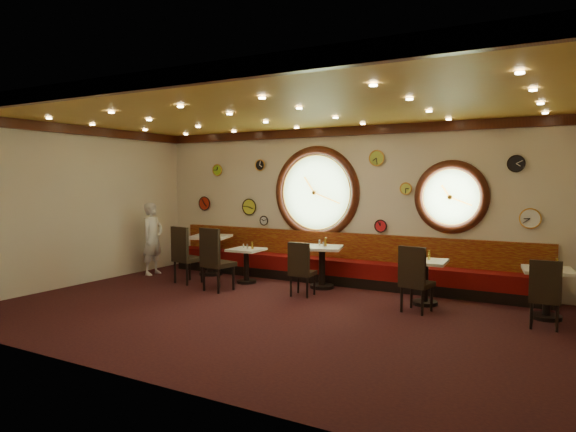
# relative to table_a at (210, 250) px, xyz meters

# --- Properties ---
(floor) EXTENTS (9.00, 6.00, 0.00)m
(floor) POSITION_rel_table_a_xyz_m (2.85, -2.21, -0.56)
(floor) COLOR black
(floor) RESTS_ON ground
(ceiling) EXTENTS (9.00, 6.00, 0.02)m
(ceiling) POSITION_rel_table_a_xyz_m (2.85, -2.21, 2.64)
(ceiling) COLOR gold
(ceiling) RESTS_ON wall_back
(wall_back) EXTENTS (9.00, 0.02, 3.20)m
(wall_back) POSITION_rel_table_a_xyz_m (2.85, 0.79, 1.04)
(wall_back) COLOR beige
(wall_back) RESTS_ON floor
(wall_front) EXTENTS (9.00, 0.02, 3.20)m
(wall_front) POSITION_rel_table_a_xyz_m (2.85, -5.21, 1.04)
(wall_front) COLOR beige
(wall_front) RESTS_ON floor
(wall_left) EXTENTS (0.02, 6.00, 3.20)m
(wall_left) POSITION_rel_table_a_xyz_m (-1.65, -2.21, 1.04)
(wall_left) COLOR beige
(wall_left) RESTS_ON floor
(molding_back) EXTENTS (9.00, 0.10, 0.18)m
(molding_back) POSITION_rel_table_a_xyz_m (2.85, 0.74, 2.55)
(molding_back) COLOR #341309
(molding_back) RESTS_ON wall_back
(molding_front) EXTENTS (9.00, 0.10, 0.18)m
(molding_front) POSITION_rel_table_a_xyz_m (2.85, -5.16, 2.55)
(molding_front) COLOR #341309
(molding_front) RESTS_ON wall_back
(molding_left) EXTENTS (0.10, 6.00, 0.18)m
(molding_left) POSITION_rel_table_a_xyz_m (-1.60, -2.21, 2.55)
(molding_left) COLOR #341309
(molding_left) RESTS_ON wall_back
(banquette_base) EXTENTS (8.00, 0.55, 0.20)m
(banquette_base) POSITION_rel_table_a_xyz_m (2.85, 0.51, -0.46)
(banquette_base) COLOR black
(banquette_base) RESTS_ON floor
(banquette_seat) EXTENTS (8.00, 0.55, 0.30)m
(banquette_seat) POSITION_rel_table_a_xyz_m (2.85, 0.51, -0.21)
(banquette_seat) COLOR #590707
(banquette_seat) RESTS_ON banquette_base
(banquette_back) EXTENTS (8.00, 0.10, 0.55)m
(banquette_back) POSITION_rel_table_a_xyz_m (2.85, 0.73, 0.19)
(banquette_back) COLOR #600907
(banquette_back) RESTS_ON wall_back
(porthole_left_glass) EXTENTS (1.66, 0.02, 1.66)m
(porthole_left_glass) POSITION_rel_table_a_xyz_m (2.25, 0.79, 1.29)
(porthole_left_glass) COLOR #88AF69
(porthole_left_glass) RESTS_ON wall_back
(porthole_left_frame) EXTENTS (1.98, 0.18, 1.98)m
(porthole_left_frame) POSITION_rel_table_a_xyz_m (2.25, 0.77, 1.29)
(porthole_left_frame) COLOR #341309
(porthole_left_frame) RESTS_ON wall_back
(porthole_left_ring) EXTENTS (1.61, 0.03, 1.61)m
(porthole_left_ring) POSITION_rel_table_a_xyz_m (2.25, 0.74, 1.29)
(porthole_left_ring) COLOR gold
(porthole_left_ring) RESTS_ON wall_back
(porthole_right_glass) EXTENTS (1.10, 0.02, 1.10)m
(porthole_right_glass) POSITION_rel_table_a_xyz_m (5.05, 0.79, 1.24)
(porthole_right_glass) COLOR #88AF69
(porthole_right_glass) RESTS_ON wall_back
(porthole_right_frame) EXTENTS (1.38, 0.18, 1.38)m
(porthole_right_frame) POSITION_rel_table_a_xyz_m (5.05, 0.77, 1.24)
(porthole_right_frame) COLOR #341309
(porthole_right_frame) RESTS_ON wall_back
(porthole_right_ring) EXTENTS (1.09, 0.03, 1.09)m
(porthole_right_ring) POSITION_rel_table_a_xyz_m (5.05, 0.74, 1.24)
(porthole_right_ring) COLOR gold
(porthole_right_ring) RESTS_ON wall_back
(wall_clock_0) EXTENTS (0.36, 0.03, 0.36)m
(wall_clock_0) POSITION_rel_table_a_xyz_m (0.55, 0.75, 0.94)
(wall_clock_0) COLOR yellow
(wall_clock_0) RESTS_ON wall_back
(wall_clock_1) EXTENTS (0.30, 0.03, 0.30)m
(wall_clock_1) POSITION_rel_table_a_xyz_m (3.60, 0.75, 1.99)
(wall_clock_1) COLOR #A5BE3B
(wall_clock_1) RESTS_ON wall_back
(wall_clock_2) EXTENTS (0.20, 0.03, 0.20)m
(wall_clock_2) POSITION_rel_table_a_xyz_m (0.95, 0.75, 0.64)
(wall_clock_2) COLOR silver
(wall_clock_2) RESTS_ON wall_back
(wall_clock_3) EXTENTS (0.28, 0.03, 0.28)m
(wall_clock_3) POSITION_rel_table_a_xyz_m (6.15, 0.75, 1.84)
(wall_clock_3) COLOR black
(wall_clock_3) RESTS_ON wall_back
(wall_clock_4) EXTENTS (0.24, 0.03, 0.24)m
(wall_clock_4) POSITION_rel_table_a_xyz_m (0.85, 0.75, 1.89)
(wall_clock_4) COLOR black
(wall_clock_4) RESTS_ON wall_back
(wall_clock_5) EXTENTS (0.26, 0.03, 0.26)m
(wall_clock_5) POSITION_rel_table_a_xyz_m (-0.35, 0.75, 1.79)
(wall_clock_5) COLOR #8BC627
(wall_clock_5) RESTS_ON wall_back
(wall_clock_6) EXTENTS (0.34, 0.03, 0.34)m
(wall_clock_6) POSITION_rel_table_a_xyz_m (6.40, 0.75, 0.89)
(wall_clock_6) COLOR white
(wall_clock_6) RESTS_ON wall_back
(wall_clock_7) EXTENTS (0.32, 0.03, 0.32)m
(wall_clock_7) POSITION_rel_table_a_xyz_m (-0.75, 0.75, 0.99)
(wall_clock_7) COLOR red
(wall_clock_7) RESTS_ON wall_back
(wall_clock_8) EXTENTS (0.24, 0.03, 0.24)m
(wall_clock_8) POSITION_rel_table_a_xyz_m (3.70, 0.75, 0.64)
(wall_clock_8) COLOR red
(wall_clock_8) RESTS_ON wall_back
(wall_clock_9) EXTENTS (0.22, 0.03, 0.22)m
(wall_clock_9) POSITION_rel_table_a_xyz_m (4.20, 0.75, 1.39)
(wall_clock_9) COLOR #D8E64C
(wall_clock_9) RESTS_ON wall_back
(table_a) EXTENTS (1.01, 1.01, 0.88)m
(table_a) POSITION_rel_table_a_xyz_m (0.00, 0.00, 0.00)
(table_a) COLOR black
(table_a) RESTS_ON floor
(table_b) EXTENTS (0.68, 0.68, 0.71)m
(table_b) POSITION_rel_table_a_xyz_m (1.21, -0.36, -0.11)
(table_b) COLOR black
(table_b) RESTS_ON floor
(table_c) EXTENTS (0.93, 0.93, 0.82)m
(table_c) POSITION_rel_table_a_xyz_m (2.79, -0.04, -0.04)
(table_c) COLOR black
(table_c) RESTS_ON floor
(table_d) EXTENTS (0.74, 0.74, 0.76)m
(table_d) POSITION_rel_table_a_xyz_m (4.89, -0.39, -0.08)
(table_d) COLOR black
(table_d) RESTS_ON floor
(table_e) EXTENTS (0.81, 0.81, 0.77)m
(table_e) POSITION_rel_table_a_xyz_m (6.75, -0.37, -0.07)
(table_e) COLOR black
(table_e) RESTS_ON floor
(chair_a) EXTENTS (0.57, 0.57, 0.72)m
(chair_a) POSITION_rel_table_a_xyz_m (0.15, -1.04, 0.11)
(chair_a) COLOR black
(chair_a) RESTS_ON floor
(chair_b) EXTENTS (0.58, 0.58, 0.75)m
(chair_b) POSITION_rel_table_a_xyz_m (1.14, -1.33, 0.14)
(chair_b) COLOR black
(chair_b) RESTS_ON floor
(chair_c) EXTENTS (0.44, 0.44, 0.62)m
(chair_c) POSITION_rel_table_a_xyz_m (2.78, -0.91, 0.01)
(chair_c) COLOR black
(chair_c) RESTS_ON floor
(chair_d) EXTENTS (0.52, 0.52, 0.66)m
(chair_d) POSITION_rel_table_a_xyz_m (4.89, -1.03, 0.06)
(chair_d) COLOR black
(chair_d) RESTS_ON floor
(chair_e) EXTENTS (0.44, 0.44, 0.62)m
(chair_e) POSITION_rel_table_a_xyz_m (6.75, -1.01, 0.01)
(chair_e) COLOR black
(chair_e) RESTS_ON floor
(condiment_a_salt) EXTENTS (0.03, 0.03, 0.09)m
(condiment_a_salt) POSITION_rel_table_a_xyz_m (-0.11, -0.01, 0.37)
(condiment_a_salt) COLOR silver
(condiment_a_salt) RESTS_ON table_a
(condiment_b_salt) EXTENTS (0.03, 0.03, 0.09)m
(condiment_b_salt) POSITION_rel_table_a_xyz_m (1.10, -0.29, 0.20)
(condiment_b_salt) COLOR silver
(condiment_b_salt) RESTS_ON table_b
(condiment_c_salt) EXTENTS (0.04, 0.04, 0.11)m
(condiment_c_salt) POSITION_rel_table_a_xyz_m (2.69, 0.03, 0.32)
(condiment_c_salt) COLOR silver
(condiment_c_salt) RESTS_ON table_c
(condiment_d_salt) EXTENTS (0.04, 0.04, 0.10)m
(condiment_d_salt) POSITION_rel_table_a_xyz_m (4.83, -0.37, 0.25)
(condiment_d_salt) COLOR silver
(condiment_d_salt) RESTS_ON table_d
(condiment_a_pepper) EXTENTS (0.03, 0.03, 0.09)m
(condiment_a_pepper) POSITION_rel_table_a_xyz_m (0.03, -0.05, 0.37)
(condiment_a_pepper) COLOR silver
(condiment_a_pepper) RESTS_ON table_a
(condiment_b_pepper) EXTENTS (0.04, 0.04, 0.11)m
(condiment_b_pepper) POSITION_rel_table_a_xyz_m (1.27, -0.40, 0.21)
(condiment_b_pepper) COLOR silver
(condiment_b_pepper) RESTS_ON table_b
(condiment_c_pepper) EXTENTS (0.03, 0.03, 0.09)m
(condiment_c_pepper) POSITION_rel_table_a_xyz_m (2.81, -0.04, 0.31)
(condiment_c_pepper) COLOR silver
(condiment_c_pepper) RESTS_ON table_c
(condiment_d_pepper) EXTENTS (0.04, 0.04, 0.11)m
(condiment_d_pepper) POSITION_rel_table_a_xyz_m (4.91, -0.45, 0.26)
(condiment_d_pepper) COLOR silver
(condiment_d_pepper) RESTS_ON table_d
(condiment_a_bottle) EXTENTS (0.05, 0.05, 0.17)m
(condiment_a_bottle) POSITION_rel_table_a_xyz_m (0.18, 0.03, 0.41)
(condiment_a_bottle) COLOR gold
(condiment_a_bottle) RESTS_ON table_a
(condiment_b_bottle) EXTENTS (0.05, 0.05, 0.15)m
(condiment_b_bottle) POSITION_rel_table_a_xyz_m (1.35, -0.33, 0.23)
(condiment_b_bottle) COLOR gold
(condiment_b_bottle) RESTS_ON table_b
(condiment_c_bottle) EXTENTS (0.05, 0.05, 0.17)m
(condiment_c_bottle) POSITION_rel_table_a_xyz_m (2.83, 0.01, 0.35)
(condiment_c_bottle) COLOR gold
(condiment_c_bottle) RESTS_ON table_c
(condiment_d_bottle) EXTENTS (0.05, 0.05, 0.16)m
(condiment_d_bottle) POSITION_rel_table_a_xyz_m (4.93, -0.30, 0.28)
(condiment_d_bottle) COLOR gold
(condiment_d_bottle) RESTS_ON table_d
(condiment_e_salt) EXTENTS (0.04, 0.04, 0.11)m
(condiment_e_salt) POSITION_rel_table_a_xyz_m (6.67, -0.34, 0.27)
(condiment_e_salt) COLOR silver
(condiment_e_salt) RESTS_ON table_e
(condiment_e_pepper) EXTENTS (0.03, 0.03, 0.10)m
(condiment_e_pepper) POSITION_rel_table_a_xyz_m (6.73, -0.45, 0.26)
(condiment_e_pepper) COLOR silver
(condiment_e_pepper) RESTS_ON table_e
(condiment_e_bottle) EXTENTS (0.05, 0.05, 0.15)m
(condiment_e_bottle) POSITION_rel_table_a_xyz_m (6.86, -0.24, 0.29)
(condiment_e_bottle) COLOR gold
(condiment_e_bottle) RESTS_ON table_e
(waiter) EXTENTS (0.43, 0.62, 1.62)m
(waiter) POSITION_rel_table_a_xyz_m (-1.15, -0.59, 0.25)
(waiter) COLOR white
(waiter) RESTS_ON floor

